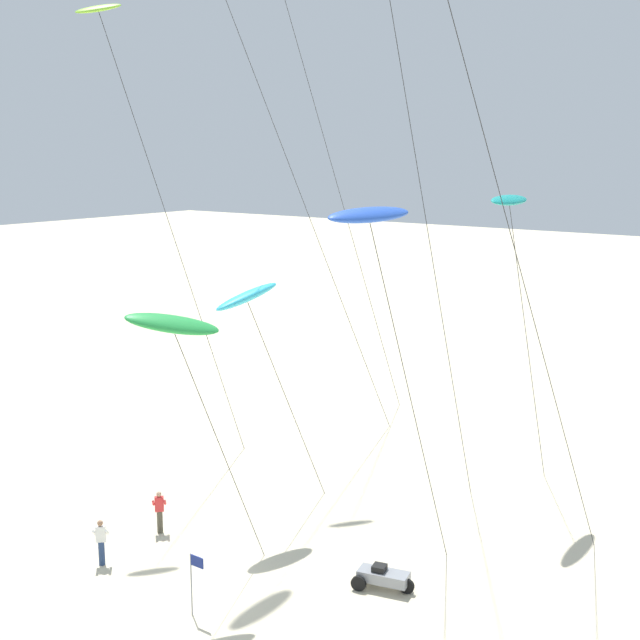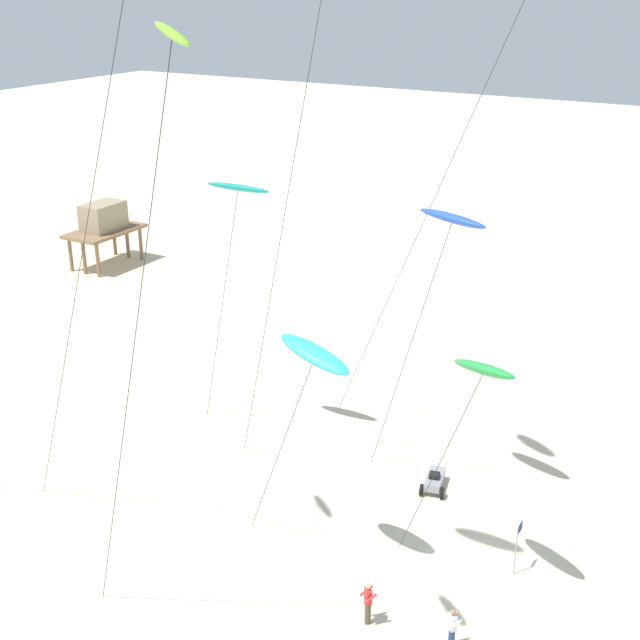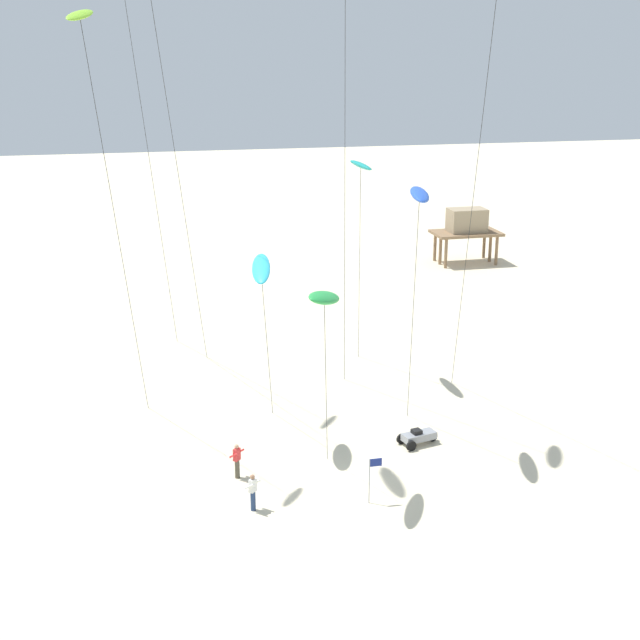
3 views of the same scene
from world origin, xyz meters
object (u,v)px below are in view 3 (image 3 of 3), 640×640
(kite_blue, at_px, (420,195))
(marker_flag, at_px, (373,471))
(kite_cyan, at_px, (261,269))
(kite_flyer_nearest, at_px, (237,460))
(stilt_house, at_px, (467,225))
(kite_flyer_middle, at_px, (253,491))
(kite_teal, at_px, (361,166))
(kite_green, at_px, (324,298))
(beach_buggy, at_px, (418,437))
(kite_lime, at_px, (82,29))

(kite_blue, relative_size, marker_flag, 6.11)
(kite_cyan, bearing_deg, kite_flyer_nearest, -119.10)
(kite_flyer_nearest, xyz_separation_m, stilt_house, (25.49, 35.95, 2.57))
(kite_flyer_middle, height_order, stilt_house, stilt_house)
(kite_blue, bearing_deg, kite_teal, 89.60)
(kite_green, relative_size, kite_cyan, 1.01)
(beach_buggy, bearing_deg, kite_lime, 174.23)
(kite_flyer_nearest, bearing_deg, kite_green, -33.51)
(kite_teal, relative_size, beach_buggy, 5.99)
(kite_green, bearing_deg, kite_flyer_middle, -167.78)
(stilt_house, bearing_deg, kite_green, -119.86)
(kite_blue, relative_size, kite_flyer_middle, 7.68)
(kite_cyan, xyz_separation_m, marker_flag, (3.57, -6.76, -7.43))
(stilt_house, distance_m, marker_flag, 44.37)
(kite_blue, height_order, kite_flyer_middle, kite_blue)
(stilt_house, xyz_separation_m, beach_buggy, (-16.33, -34.52, -3.04))
(kite_lime, xyz_separation_m, stilt_house, (30.89, 33.05, -15.98))
(kite_blue, height_order, stilt_house, kite_blue)
(stilt_house, bearing_deg, beach_buggy, -115.32)
(kite_green, xyz_separation_m, beach_buggy, (5.64, 3.76, -8.53))
(kite_flyer_nearest, relative_size, stilt_house, 0.28)
(kite_lime, relative_size, kite_flyer_nearest, 12.20)
(kite_flyer_middle, bearing_deg, beach_buggy, 26.67)
(kite_blue, bearing_deg, kite_flyer_middle, -153.67)
(kite_lime, bearing_deg, stilt_house, 46.94)
(kite_blue, relative_size, kite_flyer_nearest, 7.68)
(kite_lime, height_order, kite_cyan, kite_lime)
(kite_cyan, xyz_separation_m, kite_flyer_nearest, (-1.79, -3.22, -8.02))
(kite_green, height_order, kite_flyer_middle, kite_green)
(kite_flyer_nearest, xyz_separation_m, marker_flag, (5.36, -3.54, 0.60))
(kite_flyer_nearest, height_order, beach_buggy, kite_flyer_nearest)
(kite_teal, bearing_deg, kite_green, -111.10)
(kite_green, relative_size, stilt_house, 1.62)
(kite_flyer_middle, bearing_deg, kite_green, 12.22)
(kite_flyer_nearest, xyz_separation_m, beach_buggy, (9.15, 1.44, -0.46))
(kite_flyer_nearest, height_order, stilt_house, stilt_house)
(beach_buggy, bearing_deg, kite_blue, -147.56)
(kite_cyan, bearing_deg, stilt_house, 54.10)
(kite_teal, height_order, stilt_house, kite_teal)
(kite_teal, bearing_deg, marker_flag, -102.91)
(stilt_house, bearing_deg, kite_lime, -133.06)
(kite_blue, distance_m, kite_cyan, 8.01)
(kite_flyer_middle, bearing_deg, kite_cyan, 76.25)
(kite_cyan, bearing_deg, kite_flyer_middle, -103.75)
(kite_flyer_nearest, bearing_deg, stilt_house, 54.67)
(kite_flyer_nearest, xyz_separation_m, kite_flyer_middle, (0.26, -3.03, 0.00))
(kite_lime, height_order, kite_blue, kite_lime)
(kite_flyer_middle, bearing_deg, kite_flyer_nearest, 94.98)
(kite_teal, height_order, kite_flyer_middle, kite_teal)
(kite_green, distance_m, kite_blue, 7.12)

